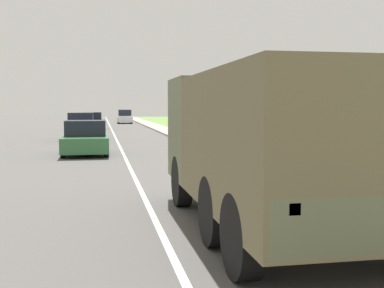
{
  "coord_description": "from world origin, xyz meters",
  "views": [
    {
      "loc": [
        -0.96,
        3.09,
        2.1
      ],
      "look_at": [
        0.73,
        12.02,
        1.39
      ],
      "focal_mm": 45.0,
      "sensor_mm": 36.0,
      "label": 1
    }
  ],
  "objects_px": {
    "car_third_ahead": "(92,122)",
    "military_truck": "(272,140)",
    "car_second_ahead": "(81,128)",
    "car_fourth_ahead": "(125,117)",
    "car_nearest_ahead": "(86,139)"
  },
  "relations": [
    {
      "from": "car_nearest_ahead",
      "to": "car_second_ahead",
      "type": "distance_m",
      "value": 9.39
    },
    {
      "from": "car_fourth_ahead",
      "to": "car_nearest_ahead",
      "type": "bearing_deg",
      "value": -95.32
    },
    {
      "from": "car_third_ahead",
      "to": "car_fourth_ahead",
      "type": "xyz_separation_m",
      "value": [
        3.71,
        14.88,
        0.05
      ]
    },
    {
      "from": "car_fourth_ahead",
      "to": "car_third_ahead",
      "type": "bearing_deg",
      "value": -103.99
    },
    {
      "from": "car_second_ahead",
      "to": "car_nearest_ahead",
      "type": "bearing_deg",
      "value": -86.56
    },
    {
      "from": "military_truck",
      "to": "car_second_ahead",
      "type": "distance_m",
      "value": 23.53
    },
    {
      "from": "car_nearest_ahead",
      "to": "car_second_ahead",
      "type": "xyz_separation_m",
      "value": [
        -0.56,
        9.37,
        0.09
      ]
    },
    {
      "from": "car_second_ahead",
      "to": "car_third_ahead",
      "type": "distance_m",
      "value": 14.2
    },
    {
      "from": "military_truck",
      "to": "car_second_ahead",
      "type": "relative_size",
      "value": 1.54
    },
    {
      "from": "car_second_ahead",
      "to": "car_fourth_ahead",
      "type": "bearing_deg",
      "value": 81.89
    },
    {
      "from": "car_third_ahead",
      "to": "military_truck",
      "type": "bearing_deg",
      "value": -84.53
    },
    {
      "from": "car_second_ahead",
      "to": "car_fourth_ahead",
      "type": "height_order",
      "value": "car_second_ahead"
    },
    {
      "from": "military_truck",
      "to": "car_nearest_ahead",
      "type": "distance_m",
      "value": 14.25
    },
    {
      "from": "military_truck",
      "to": "car_third_ahead",
      "type": "bearing_deg",
      "value": 95.47
    },
    {
      "from": "car_nearest_ahead",
      "to": "car_third_ahead",
      "type": "distance_m",
      "value": 23.56
    }
  ]
}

